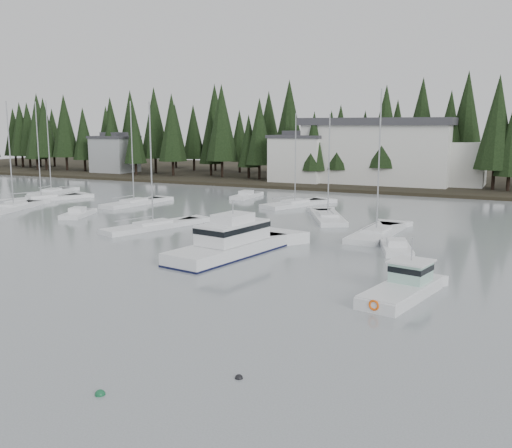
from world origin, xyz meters
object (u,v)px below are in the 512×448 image
(sailboat_4, at_px, (14,209))
(runabout_0, at_px, (78,215))
(sailboat_0, at_px, (295,205))
(sailboat_3, at_px, (328,219))
(house_west, at_px, (299,157))
(sailboat_9, at_px, (376,235))
(runabout_3, at_px, (246,197))
(house_far_west, at_px, (115,153))
(lobster_boat_teal, at_px, (403,289))
(cabin_cruiser_center, at_px, (230,246))
(runabout_1, at_px, (396,250))
(sailboat_5, at_px, (134,204))
(sailboat_7, at_px, (52,193))
(sailboat_13, at_px, (42,200))
(harbor_inn, at_px, (390,152))
(sailboat_8, at_px, (153,228))

(sailboat_4, distance_m, runabout_0, 11.13)
(sailboat_0, distance_m, sailboat_4, 34.95)
(sailboat_3, xyz_separation_m, runabout_0, (-26.27, -10.17, 0.08))
(house_west, bearing_deg, sailboat_3, -63.80)
(house_west, xyz_separation_m, sailboat_9, (23.89, -41.00, -4.59))
(house_west, distance_m, runabout_3, 21.54)
(house_west, relative_size, house_far_west, 1.13)
(lobster_boat_teal, distance_m, runabout_3, 48.68)
(cabin_cruiser_center, bearing_deg, sailboat_9, -23.06)
(sailboat_3, bearing_deg, runabout_1, -168.31)
(house_west, relative_size, runabout_1, 1.63)
(house_far_west, relative_size, runabout_1, 1.45)
(cabin_cruiser_center, bearing_deg, sailboat_0, 21.43)
(house_far_west, height_order, sailboat_5, sailboat_5)
(sailboat_5, xyz_separation_m, sailboat_7, (-18.70, 4.34, 0.01))
(sailboat_0, xyz_separation_m, runabout_1, (17.46, -21.33, 0.08))
(lobster_boat_teal, xyz_separation_m, sailboat_3, (-13.24, 25.32, -0.42))
(sailboat_0, height_order, runabout_3, sailboat_0)
(house_west, relative_size, sailboat_3, 0.80)
(runabout_1, bearing_deg, sailboat_13, 59.37)
(runabout_1, bearing_deg, house_far_west, 36.23)
(house_far_west, distance_m, harbor_inn, 57.07)
(house_west, xyz_separation_m, runabout_3, (0.24, -21.06, -4.52))
(sailboat_5, xyz_separation_m, sailboat_8, (12.47, -13.14, -0.01))
(house_far_west, xyz_separation_m, runabout_3, (42.24, -23.06, -4.27))
(sailboat_5, height_order, sailboat_9, sailboat_9)
(house_west, bearing_deg, sailboat_8, -86.56)
(sailboat_9, bearing_deg, house_far_west, 59.74)
(lobster_boat_teal, relative_size, sailboat_5, 0.55)
(house_far_west, bearing_deg, runabout_0, -54.93)
(sailboat_4, bearing_deg, house_far_west, 9.43)
(sailboat_8, bearing_deg, runabout_0, 96.16)
(sailboat_3, distance_m, sailboat_8, 18.97)
(runabout_1, bearing_deg, house_west, 11.51)
(house_west, bearing_deg, runabout_1, -60.12)
(harbor_inn, distance_m, sailboat_0, 30.11)
(runabout_0, bearing_deg, sailboat_5, -18.65)
(house_far_west, relative_size, runabout_3, 1.29)
(house_west, distance_m, sailboat_9, 47.67)
(sailboat_0, bearing_deg, lobster_boat_teal, -126.77)
(sailboat_8, height_order, runabout_0, sailboat_8)
(sailboat_4, height_order, sailboat_9, sailboat_9)
(harbor_inn, distance_m, sailboat_3, 38.03)
(house_west, height_order, runabout_3, house_west)
(sailboat_9, relative_size, sailboat_13, 1.01)
(sailboat_0, height_order, sailboat_4, sailboat_4)
(house_west, bearing_deg, sailboat_9, -59.77)
(harbor_inn, bearing_deg, sailboat_3, -87.27)
(sailboat_13, distance_m, runabout_0, 16.47)
(runabout_3, bearing_deg, house_west, -1.13)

